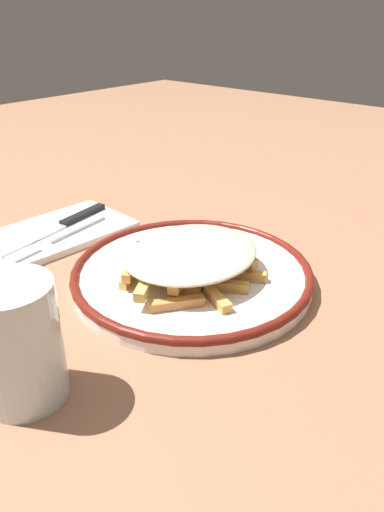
{
  "coord_description": "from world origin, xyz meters",
  "views": [
    {
      "loc": [
        -0.35,
        0.4,
        0.31
      ],
      "look_at": [
        0.0,
        0.0,
        0.04
      ],
      "focal_mm": 33.99,
      "sensor_mm": 36.0,
      "label": 1
    }
  ],
  "objects": [
    {
      "name": "ground_plane",
      "position": [
        0.0,
        0.0,
        0.0
      ],
      "size": [
        2.6,
        2.6,
        0.0
      ],
      "primitive_type": "plane",
      "color": "#97684B"
    },
    {
      "name": "plate",
      "position": [
        0.0,
        0.0,
        0.01
      ],
      "size": [
        0.3,
        0.3,
        0.02
      ],
      "color": "white",
      "rests_on": "ground_plane"
    },
    {
      "name": "fries_heap",
      "position": [
        -0.0,
        0.01,
        0.04
      ],
      "size": [
        0.18,
        0.2,
        0.04
      ],
      "color": "gold",
      "rests_on": "plate"
    },
    {
      "name": "napkin",
      "position": [
        0.25,
        0.03,
        0.01
      ],
      "size": [
        0.15,
        0.23,
        0.01
      ],
      "primitive_type": "cube",
      "rotation": [
        0.0,
        0.0,
        -0.06
      ],
      "color": "white",
      "rests_on": "ground_plane"
    },
    {
      "name": "fork",
      "position": [
        0.22,
        0.05,
        0.01
      ],
      "size": [
        0.04,
        0.18,
        0.01
      ],
      "color": "silver",
      "rests_on": "napkin"
    },
    {
      "name": "knife",
      "position": [
        0.25,
        0.02,
        0.01
      ],
      "size": [
        0.05,
        0.21,
        0.01
      ],
      "color": "black",
      "rests_on": "napkin"
    },
    {
      "name": "water_glass",
      "position": [
        -0.02,
        0.25,
        0.06
      ],
      "size": [
        0.08,
        0.08,
        0.11
      ],
      "primitive_type": "cylinder",
      "color": "silver",
      "rests_on": "ground_plane"
    }
  ]
}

